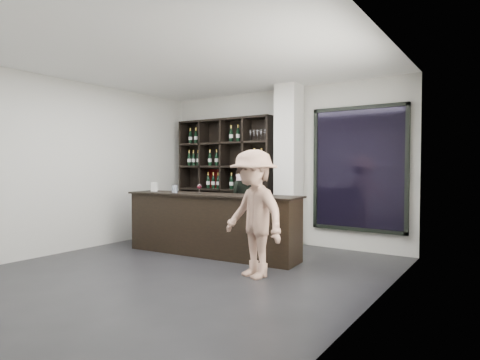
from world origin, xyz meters
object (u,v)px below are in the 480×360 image
Objects in this scene: taster_black at (249,203)px; customer at (254,214)px; tasting_counter at (211,224)px; wine_shelf at (225,178)px; taster_pink at (245,202)px.

customer is (1.01, -1.45, 0.02)m from taster_black.
taster_black is (0.25, 0.75, 0.30)m from tasting_counter.
wine_shelf is 1.33m from taster_black.
tasting_counter is 1.85× the size of taster_pink.
taster_black is 1.77m from customer.
tasting_counter is at bearing 79.05° from taster_black.
taster_pink reaches higher than tasting_counter.
customer is (1.26, -0.70, 0.33)m from tasting_counter.
taster_black reaches higher than tasting_counter.
taster_pink is 0.99× the size of customer.
customer reaches higher than taster_black.
customer is (1.09, -1.45, 0.01)m from taster_pink.
wine_shelf is 1.26m from taster_pink.
tasting_counter is 0.83m from taster_pink.
wine_shelf reaches higher than taster_pink.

